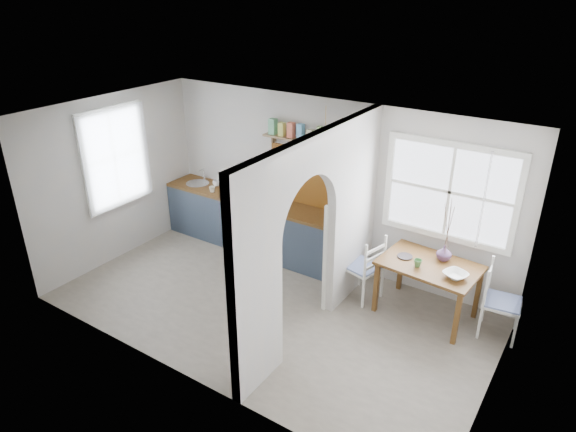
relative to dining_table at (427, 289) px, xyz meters
The scene contains 26 objects.
floor 2.13m from the dining_table, 149.89° to the right, with size 5.80×3.20×0.01m, color gray.
ceiling 3.05m from the dining_table, 149.89° to the right, with size 5.80×3.20×0.01m, color beige.
walls 2.29m from the dining_table, 149.89° to the right, with size 5.81×3.21×2.60m.
partition 1.83m from the dining_table, 138.26° to the right, with size 0.12×3.20×2.60m.
kitchen_window 4.96m from the dining_table, 167.34° to the right, with size 0.10×1.16×1.50m, color white, non-canonical shape.
nook_window 1.32m from the dining_table, 91.65° to the left, with size 1.76×0.10×1.30m, color white, non-canonical shape.
counter 2.96m from the dining_table, behind, with size 3.50×0.60×0.90m.
sink 4.28m from the dining_table, behind, with size 0.40×0.40×0.02m, color silver.
backsplash 2.30m from the dining_table, 165.49° to the left, with size 1.65×0.03×0.90m, color #8D5918.
shelf 2.63m from the dining_table, 167.77° to the left, with size 1.75×0.20×0.21m.
pendant_lamp 2.24m from the dining_table, behind, with size 0.26×0.26×0.16m, color #F1E7CD.
utensil_rail 1.61m from the dining_table, behind, with size 0.02×0.02×0.50m, color silver.
dining_table is the anchor object (origin of this frame).
chair_left 0.91m from the dining_table, behind, with size 0.45×0.45×0.98m, color white, non-canonical shape.
chair_right 0.94m from the dining_table, ahead, with size 0.45×0.45×0.98m, color white, non-canonical shape.
kettle 1.49m from the dining_table, behind, with size 0.19×0.15×0.23m, color white, non-canonical shape.
mug_a 3.81m from the dining_table, behind, with size 0.10×0.10×0.10m, color silver.
mug_b 3.94m from the dining_table, behind, with size 0.13×0.13×0.10m, color white.
knife_block 3.22m from the dining_table, behind, with size 0.11×0.15×0.24m, color black.
jar 2.99m from the dining_table, behind, with size 0.09×0.09×0.15m, color #938A4C.
towel_magenta 1.24m from the dining_table, behind, with size 0.02×0.03×0.49m, color #CC2785.
towel_orange 1.25m from the dining_table, behind, with size 0.02×0.03×0.47m, color #C65A22.
bowl 0.58m from the dining_table, 21.81° to the right, with size 0.28×0.28×0.07m, color white.
table_cup 0.48m from the dining_table, 127.04° to the right, with size 0.11×0.11×0.10m, color #4B8346.
plate 0.52m from the dining_table, behind, with size 0.20×0.20×0.02m, color black.
vase 0.54m from the dining_table, 61.84° to the left, with size 0.20×0.20×0.21m, color #53365B.
Camera 1 is at (3.45, -4.76, 4.13)m, focal length 32.00 mm.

